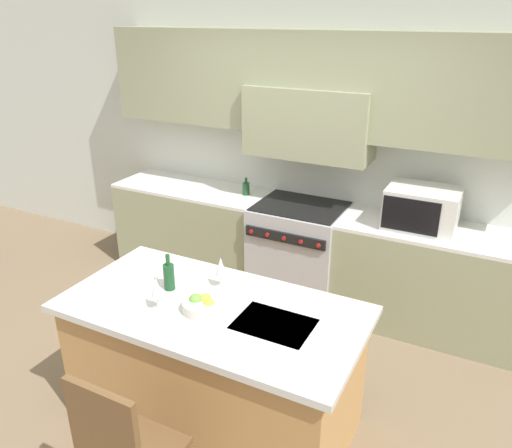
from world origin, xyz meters
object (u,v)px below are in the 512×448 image
(range_stove, at_px, (299,252))
(wine_glass_far, at_px, (221,267))
(microwave, at_px, (422,208))
(wine_glass_near, at_px, (156,288))
(wine_bottle, at_px, (169,276))
(oil_bottle_on_counter, at_px, (246,188))
(fruit_bowl, at_px, (202,304))

(range_stove, relative_size, wine_glass_far, 4.35)
(microwave, height_order, wine_glass_near, microwave)
(range_stove, xyz_separation_m, wine_glass_near, (-0.13, -1.91, 0.58))
(wine_glass_near, bearing_deg, microwave, 58.92)
(wine_glass_far, bearing_deg, wine_bottle, -149.39)
(range_stove, relative_size, wine_glass_near, 4.35)
(microwave, bearing_deg, oil_bottle_on_counter, 178.25)
(oil_bottle_on_counter, bearing_deg, range_stove, -6.60)
(range_stove, xyz_separation_m, wine_glass_far, (0.07, -1.51, 0.58))
(oil_bottle_on_counter, bearing_deg, wine_glass_near, -76.81)
(wine_bottle, bearing_deg, wine_glass_near, -70.37)
(range_stove, bearing_deg, microwave, 1.03)
(wine_glass_far, distance_m, fruit_bowl, 0.30)
(wine_glass_near, xyz_separation_m, wine_glass_far, (0.20, 0.40, 0.00))
(wine_bottle, relative_size, wine_glass_near, 1.14)
(wine_glass_near, xyz_separation_m, oil_bottle_on_counter, (-0.46, 1.98, -0.06))
(microwave, xyz_separation_m, wine_bottle, (-1.24, -1.70, -0.09))
(oil_bottle_on_counter, bearing_deg, wine_bottle, -77.68)
(fruit_bowl, relative_size, oil_bottle_on_counter, 1.41)
(wine_bottle, height_order, fruit_bowl, wine_bottle)
(oil_bottle_on_counter, bearing_deg, microwave, -1.75)
(wine_glass_far, height_order, oil_bottle_on_counter, wine_glass_far)
(fruit_bowl, bearing_deg, microwave, 63.07)
(range_stove, distance_m, microwave, 1.20)
(wine_glass_near, bearing_deg, wine_glass_far, 62.95)
(microwave, distance_m, fruit_bowl, 2.04)
(microwave, relative_size, oil_bottle_on_counter, 3.31)
(range_stove, height_order, oil_bottle_on_counter, oil_bottle_on_counter)
(wine_bottle, xyz_separation_m, wine_glass_far, (0.28, 0.17, 0.05))
(microwave, xyz_separation_m, oil_bottle_on_counter, (-1.63, 0.05, -0.10))
(range_stove, relative_size, wine_bottle, 3.81)
(oil_bottle_on_counter, bearing_deg, wine_glass_far, -67.19)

